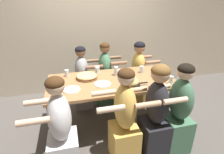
# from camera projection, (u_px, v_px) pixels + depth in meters

# --- Properties ---
(ground_plane) EXTENTS (18.00, 18.00, 0.00)m
(ground_plane) POSITION_uv_depth(u_px,v_px,m) (112.00, 124.00, 2.84)
(ground_plane) COLOR #514C47
(ground_plane) RESTS_ON ground
(restaurant_back_panel) EXTENTS (10.00, 0.06, 3.20)m
(restaurant_back_panel) POSITION_uv_depth(u_px,v_px,m) (94.00, 14.00, 3.50)
(restaurant_back_panel) COLOR beige
(restaurant_back_panel) RESTS_ON ground
(dining_table) EXTENTS (1.82, 0.91, 0.78)m
(dining_table) POSITION_uv_depth(u_px,v_px,m) (112.00, 86.00, 2.57)
(dining_table) COLOR #996B42
(dining_table) RESTS_ON ground
(pizza_board_main) EXTENTS (0.32, 0.32, 0.06)m
(pizza_board_main) POSITION_uv_depth(u_px,v_px,m) (87.00, 76.00, 2.59)
(pizza_board_main) COLOR brown
(pizza_board_main) RESTS_ON dining_table
(skillet_bowl) EXTENTS (0.38, 0.26, 0.14)m
(skillet_bowl) POSITION_uv_depth(u_px,v_px,m) (130.00, 83.00, 2.32)
(skillet_bowl) COLOR black
(skillet_bowl) RESTS_ON dining_table
(empty_plate_a) EXTENTS (0.23, 0.23, 0.02)m
(empty_plate_a) POSITION_uv_depth(u_px,v_px,m) (103.00, 84.00, 2.40)
(empty_plate_a) COLOR white
(empty_plate_a) RESTS_ON dining_table
(empty_plate_b) EXTENTS (0.22, 0.22, 0.02)m
(empty_plate_b) POSITION_uv_depth(u_px,v_px,m) (72.00, 90.00, 2.25)
(empty_plate_b) COLOR white
(empty_plate_b) RESTS_ON dining_table
(empty_plate_c) EXTENTS (0.20, 0.20, 0.02)m
(empty_plate_c) POSITION_uv_depth(u_px,v_px,m) (123.00, 71.00, 2.84)
(empty_plate_c) COLOR white
(empty_plate_c) RESTS_ON dining_table
(drinking_glass_a) EXTENTS (0.06, 0.06, 0.14)m
(drinking_glass_a) POSITION_uv_depth(u_px,v_px,m) (116.00, 72.00, 2.68)
(drinking_glass_a) COLOR silver
(drinking_glass_a) RESTS_ON dining_table
(drinking_glass_b) EXTENTS (0.06, 0.06, 0.11)m
(drinking_glass_b) POSITION_uv_depth(u_px,v_px,m) (171.00, 80.00, 2.40)
(drinking_glass_b) COLOR silver
(drinking_glass_b) RESTS_ON dining_table
(drinking_glass_c) EXTENTS (0.06, 0.06, 0.11)m
(drinking_glass_c) POSITION_uv_depth(u_px,v_px,m) (67.00, 73.00, 2.65)
(drinking_glass_c) COLOR silver
(drinking_glass_c) RESTS_ON dining_table
(drinking_glass_d) EXTENTS (0.07, 0.07, 0.13)m
(drinking_glass_d) POSITION_uv_depth(u_px,v_px,m) (161.00, 75.00, 2.57)
(drinking_glass_d) COLOR silver
(drinking_glass_d) RESTS_ON dining_table
(drinking_glass_e) EXTENTS (0.08, 0.08, 0.12)m
(drinking_glass_e) POSITION_uv_depth(u_px,v_px,m) (97.00, 70.00, 2.76)
(drinking_glass_e) COLOR silver
(drinking_glass_e) RESTS_ON dining_table
(drinking_glass_f) EXTENTS (0.07, 0.07, 0.11)m
(drinking_glass_f) POSITION_uv_depth(u_px,v_px,m) (142.00, 70.00, 2.79)
(drinking_glass_f) COLOR silver
(drinking_glass_f) RESTS_ON dining_table
(diner_near_midright) EXTENTS (0.51, 0.40, 1.22)m
(diner_near_midright) POSITION_uv_depth(u_px,v_px,m) (155.00, 115.00, 2.10)
(diner_near_midright) COLOR #232328
(diner_near_midright) RESTS_ON ground
(diner_far_right) EXTENTS (0.51, 0.40, 1.17)m
(diner_far_right) POSITION_uv_depth(u_px,v_px,m) (138.00, 74.00, 3.39)
(diner_far_right) COLOR gold
(diner_far_right) RESTS_ON ground
(diner_far_midleft) EXTENTS (0.51, 0.40, 1.15)m
(diner_far_midleft) POSITION_uv_depth(u_px,v_px,m) (83.00, 81.00, 3.15)
(diner_far_midleft) COLOR #99999E
(diner_far_midleft) RESTS_ON ground
(diner_near_center) EXTENTS (0.51, 0.40, 1.21)m
(diner_near_center) POSITION_uv_depth(u_px,v_px,m) (124.00, 122.00, 2.02)
(diner_near_center) COLOR gold
(diner_near_center) RESTS_ON ground
(diner_near_right) EXTENTS (0.51, 0.40, 1.20)m
(diner_near_right) POSITION_uv_depth(u_px,v_px,m) (178.00, 113.00, 2.19)
(diner_near_right) COLOR #477556
(diner_near_right) RESTS_ON ground
(diner_near_left) EXTENTS (0.51, 0.40, 1.19)m
(diner_near_left) POSITION_uv_depth(u_px,v_px,m) (61.00, 133.00, 1.86)
(diner_near_left) COLOR silver
(diner_near_left) RESTS_ON ground
(diner_far_center) EXTENTS (0.51, 0.40, 1.19)m
(diner_far_center) POSITION_uv_depth(u_px,v_px,m) (105.00, 77.00, 3.24)
(diner_far_center) COLOR #477556
(diner_far_center) RESTS_ON ground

